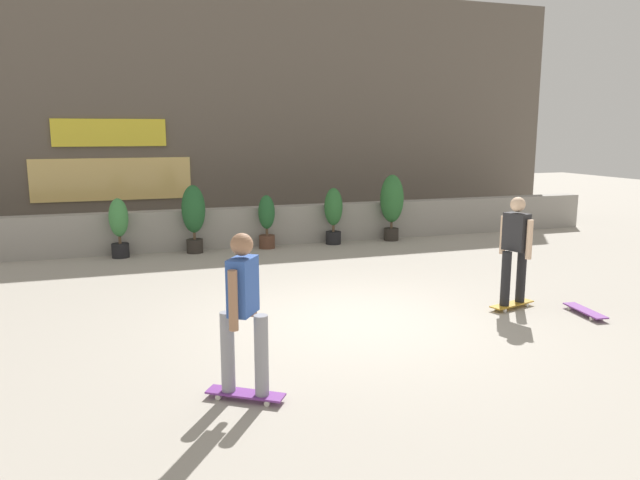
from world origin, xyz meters
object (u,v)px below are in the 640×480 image
Objects in this scene: potted_plant_1 at (194,214)px; skateboard_near_camera at (585,311)px; potted_plant_3 at (333,213)px; potted_plant_2 at (267,220)px; skater_mid_plaza at (515,247)px; skater_far_right at (243,309)px; potted_plant_4 at (392,202)px; potted_plant_0 at (119,225)px.

potted_plant_1 is 8.07m from skateboard_near_camera.
potted_plant_1 is 3.25m from potted_plant_3.
potted_plant_2 is at bearing 0.00° from potted_plant_1.
potted_plant_1 reaches higher than potted_plant_2.
skater_mid_plaza and skater_far_right have the same top height.
potted_plant_3 is 1.52m from potted_plant_4.
potted_plant_0 is 0.74× the size of skater_far_right.
potted_plant_3 is at bearing 104.22° from skateboard_near_camera.
potted_plant_4 reaches higher than potted_plant_0.
potted_plant_1 is 7.58m from skater_far_right.
potted_plant_3 is at bearing 97.98° from skater_mid_plaza.
potted_plant_2 is (1.63, 0.00, -0.21)m from potted_plant_1.
potted_plant_4 is (3.12, -0.00, 0.29)m from potted_plant_2.
potted_plant_0 is 8.05m from skater_mid_plaza.
potted_plant_2 is (3.19, 0.00, -0.04)m from potted_plant_0.
skater_mid_plaza is (0.81, -5.77, 0.19)m from potted_plant_3.
potted_plant_2 is at bearing 116.83° from skateboard_near_camera.
skater_far_right reaches higher than potted_plant_0.
skater_mid_plaza is 1.35m from skateboard_near_camera.
potted_plant_4 reaches higher than potted_plant_2.
skater_far_right is at bearing -115.77° from potted_plant_3.
potted_plant_1 is 7.05m from skater_mid_plaza.
potted_plant_3 is 0.83× the size of potted_plant_4.
skater_far_right is at bearing -157.97° from skater_mid_plaza.
potted_plant_0 is 7.66m from skater_far_right.
potted_plant_2 is at bearing 180.00° from potted_plant_4.
potted_plant_4 is (1.51, -0.00, 0.20)m from potted_plant_3.
skater_mid_plaza is (-0.70, -5.77, -0.00)m from potted_plant_4.
potted_plant_1 is at bearing 125.10° from skater_mid_plaza.
potted_plant_4 reaches higher than potted_plant_1.
potted_plant_2 reaches higher than skateboard_near_camera.
skater_far_right reaches higher than potted_plant_3.
skater_far_right reaches higher than skateboard_near_camera.
potted_plant_3 is 5.83m from skater_mid_plaza.
potted_plant_0 is 0.95× the size of potted_plant_3.
skater_mid_plaza is 1.00× the size of skater_far_right.
potted_plant_1 reaches higher than potted_plant_3.
potted_plant_3 is 6.62m from skateboard_near_camera.
potted_plant_2 is at bearing 112.77° from skater_mid_plaza.
skater_mid_plaza reaches higher than potted_plant_3.
skater_far_right reaches higher than potted_plant_2.
potted_plant_3 reaches higher than potted_plant_2.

